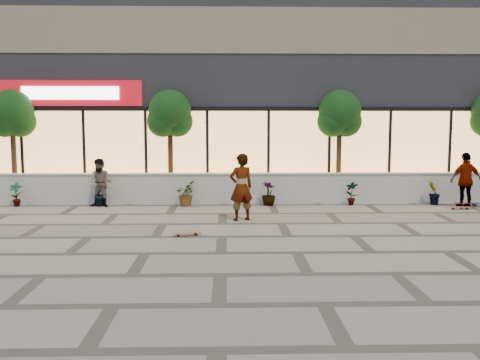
{
  "coord_description": "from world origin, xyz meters",
  "views": [
    {
      "loc": [
        -1.51,
        -11.26,
        2.84
      ],
      "look_at": [
        -1.16,
        2.54,
        1.3
      ],
      "focal_mm": 40.0,
      "sensor_mm": 36.0,
      "label": 1
    }
  ],
  "objects_px": {
    "skater_center": "(241,187)",
    "tree_west": "(12,116)",
    "tree_mideast": "(340,116)",
    "skateboard_right_near": "(460,207)",
    "skater_left": "(101,183)",
    "skateboard_center": "(187,233)",
    "skateboard_right_far": "(467,203)",
    "tree_midwest": "(170,116)",
    "skater_right_near": "(466,180)"
  },
  "relations": [
    {
      "from": "skater_center",
      "to": "tree_west",
      "type": "bearing_deg",
      "value": -46.77
    },
    {
      "from": "tree_mideast",
      "to": "skater_center",
      "type": "xyz_separation_m",
      "value": [
        -3.6,
        -3.91,
        -2.03
      ]
    },
    {
      "from": "tree_mideast",
      "to": "skateboard_right_near",
      "type": "bearing_deg",
      "value": -32.52
    },
    {
      "from": "tree_west",
      "to": "skater_left",
      "type": "bearing_deg",
      "value": -22.7
    },
    {
      "from": "skateboard_center",
      "to": "skateboard_right_near",
      "type": "distance_m",
      "value": 9.25
    },
    {
      "from": "tree_mideast",
      "to": "skateboard_right_near",
      "type": "relative_size",
      "value": 5.53
    },
    {
      "from": "skater_left",
      "to": "skater_center",
      "type": "bearing_deg",
      "value": -21.6
    },
    {
      "from": "tree_mideast",
      "to": "skater_center",
      "type": "bearing_deg",
      "value": -132.6
    },
    {
      "from": "tree_west",
      "to": "tree_mideast",
      "type": "distance_m",
      "value": 11.5
    },
    {
      "from": "skater_center",
      "to": "skater_left",
      "type": "xyz_separation_m",
      "value": [
        -4.56,
        2.51,
        -0.16
      ]
    },
    {
      "from": "skateboard_right_far",
      "to": "skateboard_center",
      "type": "bearing_deg",
      "value": -156.16
    },
    {
      "from": "tree_midwest",
      "to": "skateboard_right_far",
      "type": "xyz_separation_m",
      "value": [
        10.03,
        -1.5,
        -2.9
      ]
    },
    {
      "from": "tree_mideast",
      "to": "skateboard_center",
      "type": "bearing_deg",
      "value": -130.07
    },
    {
      "from": "tree_midwest",
      "to": "skater_left",
      "type": "distance_m",
      "value": 3.37
    },
    {
      "from": "skateboard_right_far",
      "to": "tree_west",
      "type": "bearing_deg",
      "value": 172.13
    },
    {
      "from": "skater_center",
      "to": "tree_midwest",
      "type": "bearing_deg",
      "value": -78.87
    },
    {
      "from": "skater_left",
      "to": "tree_west",
      "type": "bearing_deg",
      "value": 164.57
    },
    {
      "from": "tree_west",
      "to": "skater_left",
      "type": "distance_m",
      "value": 4.24
    },
    {
      "from": "skateboard_right_near",
      "to": "skateboard_right_far",
      "type": "bearing_deg",
      "value": 56.78
    },
    {
      "from": "tree_midwest",
      "to": "skater_right_near",
      "type": "relative_size",
      "value": 2.16
    },
    {
      "from": "tree_mideast",
      "to": "skateboard_right_far",
      "type": "height_order",
      "value": "tree_mideast"
    },
    {
      "from": "skater_right_near",
      "to": "skateboard_center",
      "type": "height_order",
      "value": "skater_right_near"
    },
    {
      "from": "skater_center",
      "to": "skateboard_right_near",
      "type": "bearing_deg",
      "value": 173.04
    },
    {
      "from": "tree_west",
      "to": "tree_midwest",
      "type": "bearing_deg",
      "value": 0.0
    },
    {
      "from": "tree_midwest",
      "to": "skater_left",
      "type": "bearing_deg",
      "value": -146.97
    },
    {
      "from": "skater_left",
      "to": "skateboard_right_near",
      "type": "distance_m",
      "value": 11.68
    },
    {
      "from": "skater_left",
      "to": "skateboard_center",
      "type": "height_order",
      "value": "skater_left"
    },
    {
      "from": "tree_midwest",
      "to": "skateboard_center",
      "type": "xyz_separation_m",
      "value": [
        1.01,
        -5.94,
        -2.91
      ]
    },
    {
      "from": "skater_right_near",
      "to": "skateboard_center",
      "type": "xyz_separation_m",
      "value": [
        -8.74,
        -3.99,
        -0.84
      ]
    },
    {
      "from": "tree_midwest",
      "to": "skater_center",
      "type": "relative_size",
      "value": 2.05
    },
    {
      "from": "skateboard_right_far",
      "to": "skater_right_near",
      "type": "bearing_deg",
      "value": -124.15
    },
    {
      "from": "tree_mideast",
      "to": "skater_center",
      "type": "relative_size",
      "value": 2.05
    },
    {
      "from": "tree_west",
      "to": "skateboard_right_near",
      "type": "distance_m",
      "value": 15.42
    },
    {
      "from": "skateboard_right_near",
      "to": "skateboard_right_far",
      "type": "xyz_separation_m",
      "value": [
        0.55,
        0.72,
        0.01
      ]
    },
    {
      "from": "tree_west",
      "to": "skater_right_near",
      "type": "height_order",
      "value": "tree_west"
    },
    {
      "from": "skater_left",
      "to": "tree_midwest",
      "type": "bearing_deg",
      "value": 40.3
    },
    {
      "from": "skater_left",
      "to": "skateboard_right_far",
      "type": "relative_size",
      "value": 1.89
    },
    {
      "from": "skateboard_center",
      "to": "skateboard_right_near",
      "type": "height_order",
      "value": "skateboard_center"
    },
    {
      "from": "skateboard_center",
      "to": "skateboard_right_far",
      "type": "distance_m",
      "value": 10.06
    },
    {
      "from": "skater_right_near",
      "to": "tree_midwest",
      "type": "bearing_deg",
      "value": -18.68
    },
    {
      "from": "tree_west",
      "to": "skateboard_right_far",
      "type": "height_order",
      "value": "tree_west"
    },
    {
      "from": "skateboard_right_near",
      "to": "skater_right_near",
      "type": "bearing_deg",
      "value": 48.68
    },
    {
      "from": "skateboard_center",
      "to": "tree_west",
      "type": "bearing_deg",
      "value": 120.69
    },
    {
      "from": "tree_mideast",
      "to": "skater_left",
      "type": "bearing_deg",
      "value": -170.26
    },
    {
      "from": "skater_right_near",
      "to": "skateboard_right_near",
      "type": "relative_size",
      "value": 2.56
    },
    {
      "from": "skater_right_near",
      "to": "tree_mideast",
      "type": "bearing_deg",
      "value": -34.87
    },
    {
      "from": "skater_left",
      "to": "skater_right_near",
      "type": "distance_m",
      "value": 11.91
    },
    {
      "from": "skateboard_center",
      "to": "skateboard_right_near",
      "type": "relative_size",
      "value": 1.04
    },
    {
      "from": "skateboard_center",
      "to": "skater_left",
      "type": "bearing_deg",
      "value": 107.92
    },
    {
      "from": "tree_west",
      "to": "skater_center",
      "type": "xyz_separation_m",
      "value": [
        7.9,
        -3.91,
        -2.03
      ]
    }
  ]
}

